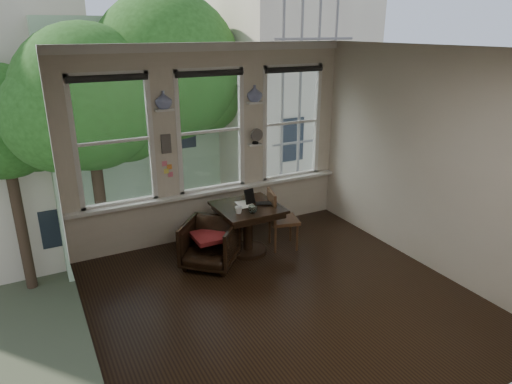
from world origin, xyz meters
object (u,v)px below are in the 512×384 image
table (248,229)px  side_chair_right (283,219)px  armchair_left (210,244)px  laptop (267,205)px  mug (239,210)px

table → side_chair_right: (0.56, -0.09, 0.09)m
table → armchair_left: size_ratio=1.23×
table → side_chair_right: bearing=-9.2°
laptop → armchair_left: bearing=-156.7°
armchair_left → side_chair_right: 1.22m
side_chair_right → table: bearing=95.5°
side_chair_right → mug: side_chair_right is taller
armchair_left → laptop: laptop is taller
armchair_left → mug: size_ratio=6.92×
laptop → table: bearing=179.2°
armchair_left → side_chair_right: side_chair_right is taller
side_chair_right → laptop: size_ratio=2.88×
armchair_left → table: bearing=51.7°
armchair_left → mug: 0.63m
side_chair_right → laptop: bearing=109.2°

